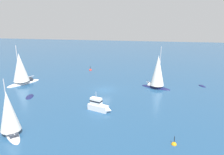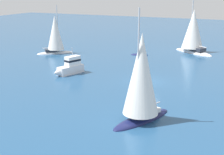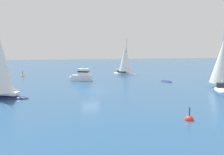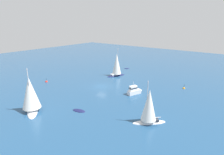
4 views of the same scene
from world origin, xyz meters
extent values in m
plane|color=navy|center=(0.00, 0.00, 0.00)|extent=(160.00, 160.00, 0.00)
ellipsoid|color=white|center=(1.57, 19.44, 0.00)|extent=(7.67, 5.97, 0.94)
cube|color=#2D333D|center=(2.35, 18.93, 0.75)|extent=(2.75, 2.48, 0.55)
cylinder|color=silver|center=(0.91, 19.87, 4.71)|extent=(0.17, 0.17, 8.48)
cylinder|color=silver|center=(2.38, 18.91, 1.27)|extent=(3.02, 2.03, 0.14)
cone|color=white|center=(1.25, 19.65, 3.95)|extent=(4.86, 4.86, 6.36)
ellipsoid|color=white|center=(-19.27, 9.44, 0.00)|extent=(5.41, 5.26, 0.71)
cube|color=#2D333D|center=(-19.79, 8.94, 0.53)|extent=(2.06, 2.03, 0.36)
cylinder|color=silver|center=(-18.84, 9.85, 4.08)|extent=(0.13, 0.13, 7.44)
cylinder|color=silver|center=(-19.81, 8.92, 0.96)|extent=(2.02, 1.93, 0.11)
cone|color=white|center=(-19.13, 9.57, 3.45)|extent=(3.80, 3.80, 5.58)
ellipsoid|color=#191E4C|center=(3.06, -10.79, 0.00)|extent=(3.97, 6.60, 0.77)
cube|color=white|center=(3.36, -10.07, 0.57)|extent=(1.79, 2.23, 0.36)
cylinder|color=silver|center=(2.81, -11.39, 4.77)|extent=(0.12, 0.12, 8.76)
cylinder|color=silver|center=(3.37, -10.04, 1.00)|extent=(1.20, 2.73, 0.10)
cone|color=white|center=(2.97, -11.02, 3.97)|extent=(3.80, 3.80, 6.57)
ellipsoid|color=#191E4C|center=(-6.02, 13.92, 0.00)|extent=(3.06, 1.94, 0.43)
cube|color=white|center=(-10.04, -0.65, 0.52)|extent=(2.33, 3.73, 1.03)
cone|color=white|center=(-10.78, -2.68, 0.52)|extent=(1.27, 1.18, 1.03)
cube|color=white|center=(-9.92, -0.30, 1.62)|extent=(1.55, 2.11, 1.17)
cube|color=black|center=(-9.92, -0.30, 1.68)|extent=(1.60, 2.16, 0.24)
cylinder|color=silver|center=(-9.92, -0.30, 2.75)|extent=(0.08, 0.08, 1.10)
camera|label=1|loc=(-43.77, -8.04, 16.29)|focal=35.63mm
camera|label=2|loc=(10.90, -34.08, 10.58)|focal=51.19mm
camera|label=3|loc=(34.47, -3.26, 6.36)|focal=39.65mm
camera|label=4|loc=(-32.19, 36.85, 17.28)|focal=30.17mm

